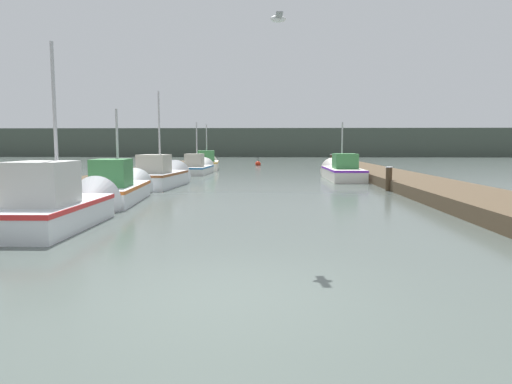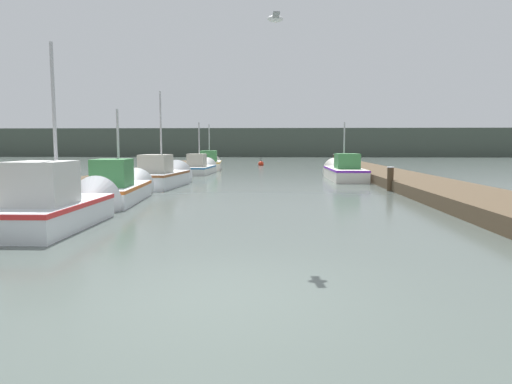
# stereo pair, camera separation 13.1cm
# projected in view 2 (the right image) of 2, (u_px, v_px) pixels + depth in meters

# --- Properties ---
(ground_plane) EXTENTS (200.00, 200.00, 0.00)m
(ground_plane) POSITION_uv_depth(u_px,v_px,m) (217.00, 294.00, 5.81)
(ground_plane) COLOR #47514C
(dock_left) EXTENTS (2.79, 40.00, 0.44)m
(dock_left) POSITION_uv_depth(u_px,v_px,m) (118.00, 180.00, 21.98)
(dock_left) COLOR #4C3D2B
(dock_left) RESTS_ON ground_plane
(dock_right) EXTENTS (2.79, 40.00, 0.44)m
(dock_right) POSITION_uv_depth(u_px,v_px,m) (406.00, 181.00, 21.39)
(dock_right) COLOR #4C3D2B
(dock_right) RESTS_ON ground_plane
(distant_shore_ridge) EXTENTS (120.00, 16.00, 4.42)m
(distant_shore_ridge) POSITION_uv_depth(u_px,v_px,m) (272.00, 143.00, 77.87)
(distant_shore_ridge) COLOR #424C42
(distant_shore_ridge) RESTS_ON ground_plane
(fishing_boat_0) EXTENTS (1.60, 4.48, 4.62)m
(fishing_boat_0) POSITION_uv_depth(u_px,v_px,m) (61.00, 205.00, 10.76)
(fishing_boat_0) COLOR silver
(fishing_boat_0) RESTS_ON ground_plane
(fishing_boat_1) EXTENTS (1.90, 5.14, 3.51)m
(fishing_boat_1) POSITION_uv_depth(u_px,v_px,m) (121.00, 187.00, 15.65)
(fishing_boat_1) COLOR silver
(fishing_boat_1) RESTS_ON ground_plane
(fishing_boat_2) EXTENTS (2.01, 4.80, 4.74)m
(fishing_boat_2) POSITION_uv_depth(u_px,v_px,m) (163.00, 176.00, 20.88)
(fishing_boat_2) COLOR silver
(fishing_boat_2) RESTS_ON ground_plane
(fishing_boat_3) EXTENTS (1.74, 6.18, 3.57)m
(fishing_boat_3) POSITION_uv_depth(u_px,v_px,m) (343.00, 171.00, 25.26)
(fishing_boat_3) COLOR silver
(fishing_boat_3) RESTS_ON ground_plane
(fishing_boat_4) EXTENTS (1.76, 4.93, 3.82)m
(fishing_boat_4) POSITION_uv_depth(u_px,v_px,m) (200.00, 168.00, 30.13)
(fishing_boat_4) COLOR silver
(fishing_boat_4) RESTS_ON ground_plane
(fishing_boat_5) EXTENTS (2.15, 4.93, 3.92)m
(fishing_boat_5) POSITION_uv_depth(u_px,v_px,m) (210.00, 163.00, 35.11)
(fishing_boat_5) COLOR silver
(fishing_boat_5) RESTS_ON ground_plane
(mooring_piling_0) EXTENTS (0.32, 0.32, 1.03)m
(mooring_piling_0) POSITION_uv_depth(u_px,v_px,m) (335.00, 162.00, 37.19)
(mooring_piling_0) COLOR #473523
(mooring_piling_0) RESTS_ON ground_plane
(mooring_piling_1) EXTENTS (0.29, 0.29, 1.20)m
(mooring_piling_1) POSITION_uv_depth(u_px,v_px,m) (341.00, 162.00, 33.71)
(mooring_piling_1) COLOR #473523
(mooring_piling_1) RESTS_ON ground_plane
(mooring_piling_2) EXTENTS (0.24, 0.24, 1.12)m
(mooring_piling_2) POSITION_uv_depth(u_px,v_px,m) (334.00, 161.00, 36.74)
(mooring_piling_2) COLOR #473523
(mooring_piling_2) RESTS_ON ground_plane
(mooring_piling_3) EXTENTS (0.29, 0.29, 1.00)m
(mooring_piling_3) POSITION_uv_depth(u_px,v_px,m) (390.00, 179.00, 18.69)
(mooring_piling_3) COLOR #473523
(mooring_piling_3) RESTS_ON ground_plane
(channel_buoy) EXTENTS (0.50, 0.50, 1.00)m
(channel_buoy) POSITION_uv_depth(u_px,v_px,m) (261.00, 164.00, 41.53)
(channel_buoy) COLOR red
(channel_buoy) RESTS_ON ground_plane
(seagull_lead) EXTENTS (0.29, 0.56, 0.12)m
(seagull_lead) POSITION_uv_depth(u_px,v_px,m) (275.00, 19.00, 8.08)
(seagull_lead) COLOR white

